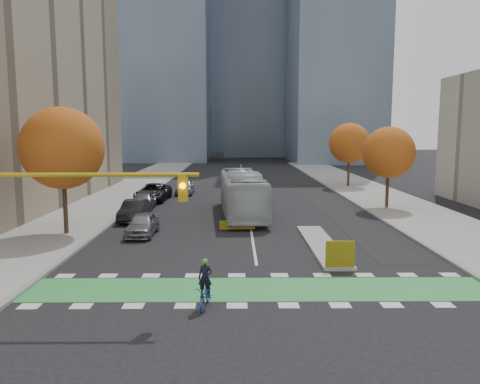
{
  "coord_description": "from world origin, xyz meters",
  "views": [
    {
      "loc": [
        -1.05,
        -17.73,
        6.71
      ],
      "look_at": [
        -0.78,
        10.55,
        3.0
      ],
      "focal_mm": 35.0,
      "sensor_mm": 36.0,
      "label": 1
    }
  ],
  "objects_px": {
    "hazard_board": "(340,254)",
    "parked_car_b": "(135,210)",
    "tree_east_far": "(349,143)",
    "traffic_signal_west": "(51,203)",
    "tree_east_near": "(389,153)",
    "parked_car_c": "(143,202)",
    "bus": "(242,194)",
    "parked_car_a": "(142,224)",
    "parked_car_d": "(153,192)",
    "tree_west": "(62,148)",
    "parked_car_e": "(185,186)",
    "cyclist": "(205,291)"
  },
  "relations": [
    {
      "from": "tree_east_far",
      "to": "parked_car_b",
      "type": "distance_m",
      "value": 30.17
    },
    {
      "from": "tree_east_far",
      "to": "parked_car_d",
      "type": "distance_m",
      "value": 24.58
    },
    {
      "from": "tree_east_near",
      "to": "parked_car_d",
      "type": "bearing_deg",
      "value": 166.76
    },
    {
      "from": "tree_east_near",
      "to": "hazard_board",
      "type": "bearing_deg",
      "value": -114.2
    },
    {
      "from": "tree_east_far",
      "to": "traffic_signal_west",
      "type": "distance_m",
      "value": 43.61
    },
    {
      "from": "tree_west",
      "to": "bus",
      "type": "relative_size",
      "value": 0.65
    },
    {
      "from": "tree_east_near",
      "to": "parked_car_e",
      "type": "bearing_deg",
      "value": 151.75
    },
    {
      "from": "parked_car_b",
      "to": "parked_car_e",
      "type": "height_order",
      "value": "parked_car_e"
    },
    {
      "from": "tree_east_far",
      "to": "parked_car_d",
      "type": "xyz_separation_m",
      "value": [
        -21.5,
        -11.06,
        -4.41
      ]
    },
    {
      "from": "hazard_board",
      "to": "tree_east_near",
      "type": "height_order",
      "value": "tree_east_near"
    },
    {
      "from": "bus",
      "to": "tree_east_far",
      "type": "bearing_deg",
      "value": 51.51
    },
    {
      "from": "parked_car_b",
      "to": "tree_west",
      "type": "bearing_deg",
      "value": -123.15
    },
    {
      "from": "tree_east_far",
      "to": "parked_car_b",
      "type": "bearing_deg",
      "value": -135.12
    },
    {
      "from": "traffic_signal_west",
      "to": "parked_car_c",
      "type": "relative_size",
      "value": 1.8
    },
    {
      "from": "parked_car_a",
      "to": "tree_east_near",
      "type": "bearing_deg",
      "value": 28.8
    },
    {
      "from": "tree_east_near",
      "to": "parked_car_d",
      "type": "height_order",
      "value": "tree_east_near"
    },
    {
      "from": "tree_east_near",
      "to": "parked_car_b",
      "type": "height_order",
      "value": "tree_east_near"
    },
    {
      "from": "tree_west",
      "to": "parked_car_e",
      "type": "height_order",
      "value": "tree_west"
    },
    {
      "from": "tree_east_near",
      "to": "parked_car_e",
      "type": "xyz_separation_m",
      "value": [
        -18.5,
        9.94,
        -4.07
      ]
    },
    {
      "from": "parked_car_d",
      "to": "parked_car_e",
      "type": "distance_m",
      "value": 5.59
    },
    {
      "from": "traffic_signal_west",
      "to": "parked_car_e",
      "type": "bearing_deg",
      "value": 87.48
    },
    {
      "from": "parked_car_e",
      "to": "hazard_board",
      "type": "bearing_deg",
      "value": -71.04
    },
    {
      "from": "traffic_signal_west",
      "to": "bus",
      "type": "xyz_separation_m",
      "value": [
        7.41,
        19.61,
        -2.28
      ]
    },
    {
      "from": "parked_car_e",
      "to": "cyclist",
      "type": "bearing_deg",
      "value": -84.24
    },
    {
      "from": "parked_car_d",
      "to": "tree_east_far",
      "type": "bearing_deg",
      "value": 30.32
    },
    {
      "from": "hazard_board",
      "to": "parked_car_b",
      "type": "bearing_deg",
      "value": 134.78
    },
    {
      "from": "hazard_board",
      "to": "parked_car_a",
      "type": "relative_size",
      "value": 0.33
    },
    {
      "from": "bus",
      "to": "traffic_signal_west",
      "type": "bearing_deg",
      "value": -114.63
    },
    {
      "from": "traffic_signal_west",
      "to": "parked_car_b",
      "type": "relative_size",
      "value": 1.82
    },
    {
      "from": "tree_east_near",
      "to": "tree_east_far",
      "type": "distance_m",
      "value": 16.01
    },
    {
      "from": "parked_car_a",
      "to": "parked_car_b",
      "type": "relative_size",
      "value": 0.91
    },
    {
      "from": "traffic_signal_west",
      "to": "parked_car_c",
      "type": "bearing_deg",
      "value": 92.73
    },
    {
      "from": "traffic_signal_west",
      "to": "parked_car_d",
      "type": "height_order",
      "value": "traffic_signal_west"
    },
    {
      "from": "hazard_board",
      "to": "parked_car_d",
      "type": "distance_m",
      "value": 26.2
    },
    {
      "from": "tree_east_near",
      "to": "traffic_signal_west",
      "type": "distance_m",
      "value": 30.08
    },
    {
      "from": "tree_east_far",
      "to": "bus",
      "type": "distance_m",
      "value": 23.21
    },
    {
      "from": "parked_car_c",
      "to": "tree_east_far",
      "type": "bearing_deg",
      "value": 34.48
    },
    {
      "from": "tree_east_near",
      "to": "parked_car_c",
      "type": "bearing_deg",
      "value": -179.84
    },
    {
      "from": "tree_west",
      "to": "parked_car_b",
      "type": "bearing_deg",
      "value": 55.81
    },
    {
      "from": "hazard_board",
      "to": "tree_west",
      "type": "xyz_separation_m",
      "value": [
        -16.0,
        7.8,
        4.82
      ]
    },
    {
      "from": "cyclist",
      "to": "parked_car_b",
      "type": "bearing_deg",
      "value": 119.22
    },
    {
      "from": "parked_car_d",
      "to": "parked_car_e",
      "type": "xyz_separation_m",
      "value": [
        2.5,
        5.0,
        -0.03
      ]
    },
    {
      "from": "hazard_board",
      "to": "tree_east_far",
      "type": "relative_size",
      "value": 0.18
    },
    {
      "from": "traffic_signal_west",
      "to": "parked_car_d",
      "type": "relative_size",
      "value": 1.44
    },
    {
      "from": "bus",
      "to": "parked_car_e",
      "type": "height_order",
      "value": "bus"
    },
    {
      "from": "cyclist",
      "to": "parked_car_a",
      "type": "height_order",
      "value": "cyclist"
    },
    {
      "from": "cyclist",
      "to": "bus",
      "type": "height_order",
      "value": "bus"
    },
    {
      "from": "tree_east_far",
      "to": "traffic_signal_west",
      "type": "xyz_separation_m",
      "value": [
        -20.43,
        -38.51,
        -1.21
      ]
    },
    {
      "from": "hazard_board",
      "to": "cyclist",
      "type": "distance_m",
      "value": 7.82
    },
    {
      "from": "parked_car_a",
      "to": "parked_car_e",
      "type": "distance_m",
      "value": 20.01
    }
  ]
}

